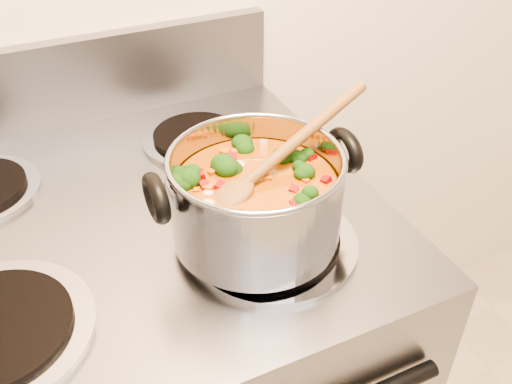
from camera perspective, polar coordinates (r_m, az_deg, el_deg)
stockpot at (r=0.77m, az=0.03°, el=-0.66°), size 0.29×0.24×0.14m
wooden_spoon at (r=0.76m, az=1.15°, el=2.67°), size 0.29×0.12×0.10m
cooktop_crumbs at (r=0.93m, az=-7.98°, el=0.73°), size 0.09×0.03×0.01m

